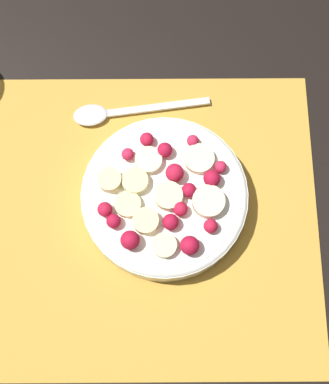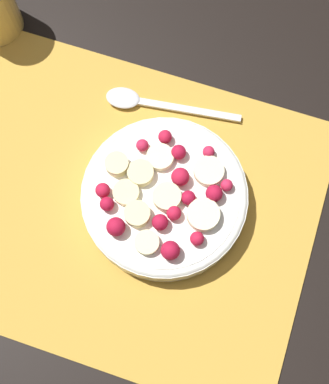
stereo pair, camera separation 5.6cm
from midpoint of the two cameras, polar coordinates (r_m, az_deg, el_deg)
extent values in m
plane|color=black|center=(0.66, -6.84, -3.26)|extent=(3.00, 3.00, 0.00)
cube|color=gold|center=(0.66, -6.87, -3.20)|extent=(0.47, 0.38, 0.01)
cylinder|color=silver|center=(0.64, -2.48, -1.02)|extent=(0.20, 0.20, 0.03)
torus|color=silver|center=(0.63, -2.52, -0.73)|extent=(0.20, 0.20, 0.01)
cylinder|color=white|center=(0.62, -2.54, -0.62)|extent=(0.18, 0.18, 0.00)
cylinder|color=beige|center=(0.61, -2.16, -0.84)|extent=(0.04, 0.04, 0.01)
cylinder|color=#F4EAB7|center=(0.63, -4.23, 3.00)|extent=(0.04, 0.04, 0.01)
cylinder|color=beige|center=(0.62, -6.50, -1.73)|extent=(0.04, 0.04, 0.01)
cylinder|color=beige|center=(0.62, -5.70, 0.76)|extent=(0.04, 0.04, 0.01)
cylinder|color=#F4EAB7|center=(0.63, 1.20, 3.15)|extent=(0.05, 0.05, 0.01)
cylinder|color=beige|center=(0.61, -4.62, -3.55)|extent=(0.04, 0.04, 0.01)
cylinder|color=beige|center=(0.60, -2.65, -6.14)|extent=(0.03, 0.03, 0.01)
cylinder|color=#F4EAB7|center=(0.61, 2.14, -1.46)|extent=(0.05, 0.05, 0.01)
cylinder|color=beige|center=(0.62, -8.40, 0.86)|extent=(0.04, 0.04, 0.01)
sphere|color=red|center=(0.62, -1.47, 1.67)|extent=(0.02, 0.02, 0.02)
sphere|color=red|center=(0.61, -8.95, -2.16)|extent=(0.02, 0.02, 0.02)
sphere|color=#D12347|center=(0.62, 3.50, 2.31)|extent=(0.01, 0.01, 0.01)
sphere|color=#D12347|center=(0.63, 0.54, 5.11)|extent=(0.01, 0.01, 0.01)
sphere|color=#B21433|center=(0.60, 0.04, -6.14)|extent=(0.02, 0.02, 0.02)
sphere|color=#B21433|center=(0.61, -8.05, -3.51)|extent=(0.02, 0.02, 0.02)
sphere|color=#B21433|center=(0.60, -1.98, -3.63)|extent=(0.02, 0.02, 0.02)
sphere|color=red|center=(0.64, -4.41, 5.25)|extent=(0.02, 0.02, 0.02)
sphere|color=#B21433|center=(0.63, -2.49, 4.12)|extent=(0.02, 0.02, 0.02)
sphere|color=#B21433|center=(0.62, 2.53, 1.08)|extent=(0.02, 0.02, 0.02)
sphere|color=#B21433|center=(0.60, -6.34, -5.54)|extent=(0.02, 0.02, 0.02)
sphere|color=#D12347|center=(0.63, -6.45, 3.63)|extent=(0.02, 0.02, 0.02)
sphere|color=red|center=(0.61, -0.89, -2.60)|extent=(0.02, 0.02, 0.02)
sphere|color=#B21433|center=(0.61, 0.05, -0.21)|extent=(0.02, 0.02, 0.02)
sphere|color=red|center=(0.60, 2.33, -4.06)|extent=(0.02, 0.02, 0.02)
cube|color=silver|center=(0.69, -3.01, 8.68)|extent=(0.13, 0.03, 0.00)
ellipsoid|color=silver|center=(0.70, -10.19, 7.74)|extent=(0.05, 0.04, 0.01)
camera|label=1|loc=(0.03, -92.64, -8.91)|focal=50.00mm
camera|label=2|loc=(0.03, 87.36, 8.91)|focal=50.00mm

